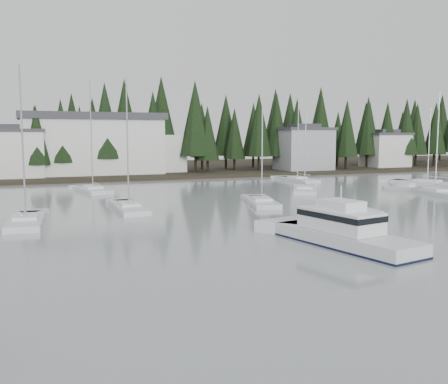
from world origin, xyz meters
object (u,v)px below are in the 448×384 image
Objects in this scene: house_west at (15,152)px; sailboat_10 at (297,181)px; sailboat_3 at (129,209)px; sailboat_2 at (93,191)px; house_east_a at (304,148)px; harbor_inn at (104,144)px; runabout_4 at (406,189)px; sailboat_0 at (26,223)px; sailboat_1 at (435,194)px; sailboat_4 at (305,191)px; runabout_1 at (354,210)px; sailboat_6 at (427,184)px; house_east_b at (385,149)px; cabin_cruiser_center at (344,235)px; sailboat_11 at (262,204)px.

house_west is 46.82m from sailboat_10.
sailboat_2 is at bearing 5.01° from sailboat_3.
sailboat_10 is (-11.09, -17.18, -4.83)m from house_east_a.
house_east_a is at bearing -47.40° from sailboat_3.
sailboat_3 reaches higher than house_west.
harbor_inn reaches higher than runabout_4.
sailboat_1 is at bearing -80.80° from sailboat_0.
sailboat_10 is at bearing 7.59° from runabout_4.
harbor_inn is (15.04, 3.34, 1.12)m from house_west.
runabout_1 is at bearing -165.33° from sailboat_4.
house_east_b is at bearing -52.89° from sailboat_6.
sailboat_3 is at bearing -137.71° from house_east_a.
house_west is 0.83× the size of cabin_cruiser_center.
house_east_a is 49.40m from sailboat_11.
runabout_4 is (28.03, 25.86, -0.58)m from cabin_cruiser_center.
sailboat_2 reaches higher than house_west.
sailboat_4 is (26.22, -10.02, -0.03)m from sailboat_2.
sailboat_1 is at bearing 116.97° from sailboat_6.
sailboat_10 is at bearing -22.96° from house_west.
sailboat_11 is (-32.81, -10.51, 0.01)m from sailboat_6.
sailboat_6 is at bearing -27.65° from house_west.
sailboat_6 is at bearing -60.90° from cabin_cruiser_center.
harbor_inn is 26.51m from sailboat_2.
sailboat_6 is (4.31, -29.55, -4.85)m from house_east_a.
harbor_inn is 4.87× the size of runabout_4.
harbor_inn is 2.42× the size of sailboat_6.
sailboat_11 reaches higher than house_east_b.
house_east_a is 49.11m from sailboat_2.
sailboat_4 is at bearing 151.24° from sailboat_10.
house_east_a is 53.29m from runabout_1.
sailboat_2 is at bearing 56.42° from sailboat_6.
sailboat_0 is 24.00m from sailboat_11.
sailboat_11 is at bearing 41.65° from runabout_1.
house_east_a is at bearing -174.81° from house_east_b.
sailboat_0 reaches higher than sailboat_6.
house_west is 1.00× the size of house_east_b.
sailboat_2 is 1.12× the size of sailboat_10.
cabin_cruiser_center is 0.99× the size of sailboat_4.
house_east_a is 0.77× the size of sailboat_0.
cabin_cruiser_center is 0.85× the size of sailboat_10.
sailboat_4 is 0.86× the size of sailboat_10.
harbor_inn is 4.23× the size of runabout_1.
runabout_1 is at bearing -57.24° from house_west.
house_east_b is 51.99m from sailboat_4.
house_east_b is 61.02m from harbor_inn.
house_west is 0.64× the size of sailboat_2.
sailboat_6 reaches higher than runabout_4.
sailboat_3 is (-3.69, -43.13, -5.70)m from harbor_inn.
sailboat_11 is at bearing 140.09° from sailboat_10.
house_east_a is at bearing -39.14° from cabin_cruiser_center.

